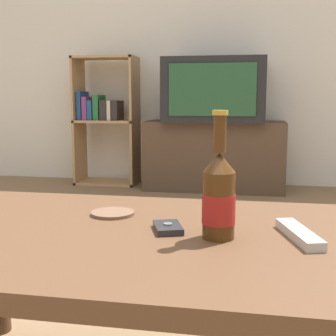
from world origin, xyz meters
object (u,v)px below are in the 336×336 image
Objects in this scene: tv_stand at (214,155)px; television at (215,90)px; bookshelf at (104,117)px; cell_phone at (168,228)px; remote_control at (299,234)px; beer_bottle at (219,196)px.

tv_stand is 0.51m from television.
bookshelf reaches higher than cell_phone.
remote_control is at bearing -81.45° from television.
remote_control is at bearing -20.72° from cell_phone.
television is 2.86× the size of beer_bottle.
remote_control is (0.41, -2.72, -0.34)m from television.
cell_phone is 0.28m from remote_control.
bookshelf is 10.07× the size of cell_phone.
beer_bottle is 0.19m from remote_control.
beer_bottle is 2.54× the size of cell_phone.
beer_bottle is (1.18, -2.83, -0.04)m from bookshelf.
bookshelf is at bearing 91.60° from cell_phone.
bookshelf reaches higher than tv_stand.
beer_bottle is at bearing -67.36° from bookshelf.
beer_bottle is at bearing -35.78° from cell_phone.
tv_stand is 1.03× the size of bookshelf.
television is at bearing 73.41° from cell_phone.
cell_phone is 0.55× the size of remote_control.
cell_phone is at bearing -87.32° from tv_stand.
bookshelf is 3.11m from remote_control.
beer_bottle is 1.40× the size of remote_control.
television is 7.27× the size of cell_phone.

